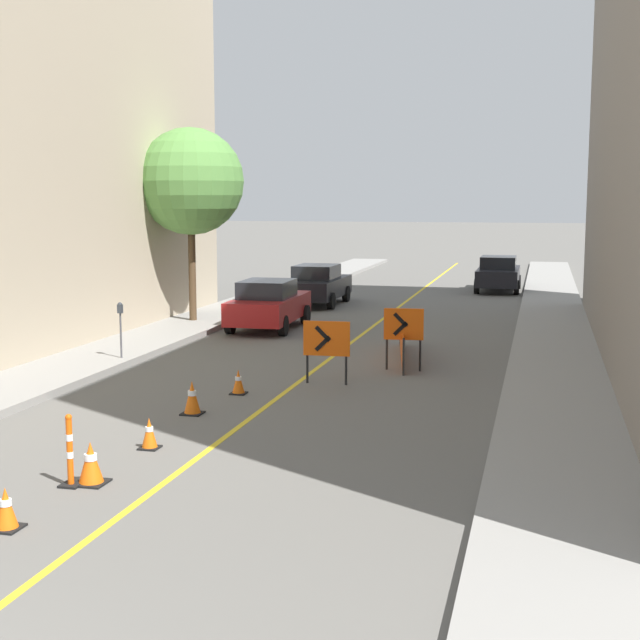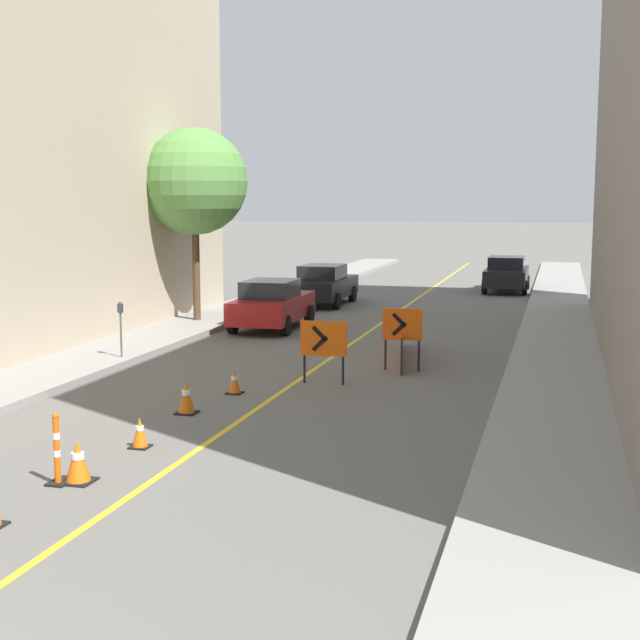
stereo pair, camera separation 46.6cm
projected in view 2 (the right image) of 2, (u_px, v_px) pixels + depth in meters
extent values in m
cube|color=gold|center=(393.00, 315.00, 31.92)|extent=(0.12, 53.42, 0.01)
cube|color=gray|center=(242.00, 308.00, 33.40)|extent=(2.28, 53.42, 0.17)
cube|color=gray|center=(558.00, 319.00, 30.42)|extent=(2.28, 53.42, 0.17)
cube|color=black|center=(79.00, 481.00, 13.22)|extent=(0.46, 0.46, 0.03)
cone|color=orange|center=(78.00, 460.00, 13.18)|extent=(0.37, 0.37, 0.61)
cylinder|color=white|center=(78.00, 456.00, 13.17)|extent=(0.19, 0.19, 0.10)
cube|color=black|center=(140.00, 447.00, 15.06)|extent=(0.33, 0.33, 0.03)
cone|color=orange|center=(140.00, 431.00, 15.02)|extent=(0.26, 0.26, 0.50)
cylinder|color=white|center=(140.00, 428.00, 15.01)|extent=(0.14, 0.14, 0.08)
cube|color=black|center=(187.00, 413.00, 17.44)|extent=(0.40, 0.40, 0.03)
cone|color=orange|center=(186.00, 396.00, 17.40)|extent=(0.32, 0.32, 0.63)
cylinder|color=white|center=(186.00, 392.00, 17.39)|extent=(0.17, 0.17, 0.10)
cube|color=black|center=(235.00, 393.00, 19.21)|extent=(0.33, 0.33, 0.03)
cone|color=orange|center=(234.00, 381.00, 19.18)|extent=(0.27, 0.27, 0.50)
cylinder|color=white|center=(234.00, 378.00, 19.17)|extent=(0.14, 0.14, 0.08)
cube|color=black|center=(58.00, 483.00, 13.12)|extent=(0.29, 0.29, 0.04)
cylinder|color=#EF560C|center=(57.00, 450.00, 13.06)|extent=(0.09, 0.09, 0.97)
cylinder|color=white|center=(57.00, 453.00, 13.06)|extent=(0.10, 0.10, 0.10)
cylinder|color=white|center=(56.00, 436.00, 13.03)|extent=(0.10, 0.10, 0.10)
sphere|color=#EF560C|center=(55.00, 416.00, 12.99)|extent=(0.10, 0.10, 0.10)
cube|color=#EF560C|center=(324.00, 338.00, 20.07)|extent=(1.07, 0.12, 0.79)
cube|color=black|center=(320.00, 334.00, 20.04)|extent=(0.37, 0.04, 0.37)
cube|color=black|center=(320.00, 343.00, 20.07)|extent=(0.37, 0.04, 0.37)
cylinder|color=black|center=(304.00, 369.00, 20.29)|extent=(0.06, 0.06, 0.65)
cylinder|color=black|center=(343.00, 371.00, 20.05)|extent=(0.06, 0.06, 0.65)
cube|color=#EF560C|center=(402.00, 324.00, 21.60)|extent=(0.97, 0.16, 0.77)
cube|color=black|center=(399.00, 320.00, 21.57)|extent=(0.36, 0.06, 0.36)
cube|color=black|center=(399.00, 329.00, 21.60)|extent=(0.36, 0.06, 0.36)
cylinder|color=black|center=(385.00, 355.00, 21.82)|extent=(0.06, 0.06, 0.76)
cylinder|color=black|center=(419.00, 356.00, 21.60)|extent=(0.06, 0.06, 0.76)
cube|color=#EF560C|center=(402.00, 342.00, 23.23)|extent=(0.78, 4.34, 0.90)
cylinder|color=#262626|center=(402.00, 357.00, 21.06)|extent=(0.05, 0.05, 0.90)
cylinder|color=#262626|center=(402.00, 330.00, 25.41)|extent=(0.05, 0.05, 0.90)
cube|color=maroon|center=(272.00, 308.00, 28.65)|extent=(1.94, 4.36, 0.72)
cube|color=black|center=(270.00, 289.00, 28.35)|extent=(1.59, 1.99, 0.55)
cylinder|color=black|center=(261.00, 313.00, 30.19)|extent=(0.24, 0.65, 0.64)
cylinder|color=black|center=(309.00, 315.00, 29.75)|extent=(0.24, 0.65, 0.64)
cylinder|color=black|center=(233.00, 323.00, 27.64)|extent=(0.24, 0.65, 0.64)
cylinder|color=black|center=(285.00, 325.00, 27.20)|extent=(0.24, 0.65, 0.64)
cube|color=black|center=(324.00, 288.00, 35.08)|extent=(1.83, 4.31, 0.72)
cube|color=black|center=(322.00, 272.00, 34.79)|extent=(1.54, 1.95, 0.55)
cylinder|color=black|center=(312.00, 293.00, 36.63)|extent=(0.22, 0.64, 0.64)
cylinder|color=black|center=(353.00, 294.00, 36.18)|extent=(0.22, 0.64, 0.64)
cylinder|color=black|center=(293.00, 300.00, 34.08)|extent=(0.22, 0.64, 0.64)
cylinder|color=black|center=(336.00, 301.00, 33.63)|extent=(0.22, 0.64, 0.64)
cube|color=black|center=(507.00, 276.00, 40.02)|extent=(1.82, 4.31, 0.72)
cube|color=black|center=(507.00, 263.00, 39.72)|extent=(1.54, 1.94, 0.55)
cylinder|color=black|center=(489.00, 281.00, 41.56)|extent=(0.22, 0.64, 0.64)
cylinder|color=black|center=(527.00, 282.00, 41.12)|extent=(0.22, 0.64, 0.64)
cylinder|color=black|center=(485.00, 287.00, 39.01)|extent=(0.22, 0.64, 0.64)
cylinder|color=black|center=(524.00, 288.00, 38.57)|extent=(0.22, 0.64, 0.64)
cylinder|color=#4C4C51|center=(121.00, 335.00, 22.59)|extent=(0.05, 0.05, 1.14)
cube|color=#33383D|center=(120.00, 308.00, 22.49)|extent=(0.12, 0.10, 0.22)
sphere|color=#33383D|center=(120.00, 304.00, 22.48)|extent=(0.11, 0.11, 0.11)
cylinder|color=#4C3823|center=(196.00, 271.00, 29.39)|extent=(0.24, 0.24, 3.25)
sphere|color=#568E42|center=(195.00, 181.00, 28.99)|extent=(3.48, 3.48, 3.48)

